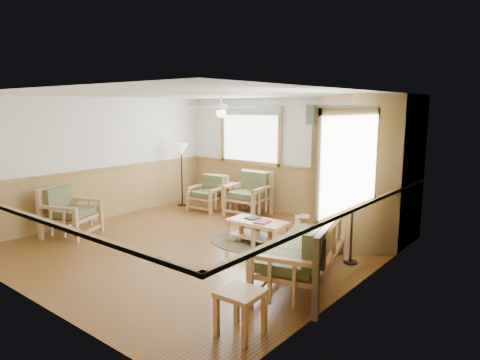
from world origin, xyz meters
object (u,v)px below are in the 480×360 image
Objects in this scene: armchair_back_right at (248,194)px; floor_lamp_left at (182,175)px; footstool at (255,232)px; floor_lamp_right at (352,219)px; end_table_sofa at (240,313)px; armchair_left at (71,212)px; end_table_chairs at (234,197)px; armchair_back_left at (208,193)px; sofa at (305,247)px; coffee_table at (257,232)px.

floor_lamp_left is (-1.88, -0.31, 0.30)m from armchair_back_right.
footstool is 0.31× the size of floor_lamp_right.
armchair_left is at bearing 170.63° from end_table_sofa.
floor_lamp_left is at bearing -158.17° from end_table_chairs.
floor_lamp_left is at bearing -19.30° from armchair_left.
floor_lamp_left is at bearing 178.63° from armchair_back_left.
end_table_sofa is at bearing -122.62° from armchair_left.
floor_lamp_right is (0.00, 2.83, 0.48)m from end_table_sofa.
end_table_sofa is at bearing -57.25° from armchair_back_right.
end_table_chairs is at bearing 138.43° from footstool.
sofa is 1.39× the size of floor_lamp_left.
end_table_chairs is (1.06, 3.66, -0.17)m from armchair_left.
armchair_left reaches higher than end_table_sofa.
footstool is at bearing 124.05° from end_table_sofa.
armchair_back_right is 2.14× the size of footstool.
armchair_back_left is at bearing -134.70° from end_table_chairs.
floor_lamp_left is at bearing -174.89° from armchair_back_right.
floor_lamp_left reaches higher than footstool.
armchair_back_right reaches higher than armchair_back_left.
floor_lamp_right reaches higher than armchair_back_right.
armchair_back_left is 5.87m from end_table_sofa.
floor_lamp_right is (4.27, -1.19, 0.32)m from armchair_back_left.
end_table_chairs reaches higher than coffee_table.
footstool is (-1.62, 0.97, -0.31)m from sofa.
end_table_sofa is (1.75, -2.67, 0.04)m from coffee_table.
floor_lamp_left reaches higher than armchair_back_left.
floor_lamp_right is (5.10, -1.13, -0.06)m from floor_lamp_left.
armchair_back_left reaches higher than end_table_sofa.
armchair_left is at bearing -119.94° from armchair_back_right.
sofa is at bearing -100.49° from floor_lamp_right.
floor_lamp_right reaches higher than armchair_left.
floor_lamp_right is at bearing 4.15° from footstool.
armchair_back_left is at bearing 164.41° from floor_lamp_right.
sofa reaches higher than armchair_back_right.
sofa is 2.24× the size of armchair_back_right.
footstool is at bearing -52.67° from armchair_back_right.
armchair_left is 1.88× the size of end_table_sofa.
floor_lamp_left reaches higher than end_table_chairs.
coffee_table is 3.64m from floor_lamp_left.
sofa is at bearing -44.48° from armchair_back_right.
end_table_chairs is (-0.60, 0.20, -0.18)m from armchair_back_right.
armchair_left is at bearing -157.52° from floor_lamp_right.
end_table_chairs is (0.45, 0.45, -0.10)m from armchair_back_left.
floor_lamp_left is 5.22m from floor_lamp_right.
footstool is (2.00, -1.78, -0.11)m from end_table_chairs.
footstool is at bearing -21.08° from floor_lamp_left.
floor_lamp_right is at bearing -23.27° from end_table_chairs.
armchair_back_right is at bearing 7.99° from armchair_back_left.
footstool is (-1.82, 2.69, -0.06)m from end_table_sofa.
armchair_back_left is 0.65m from end_table_chairs.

